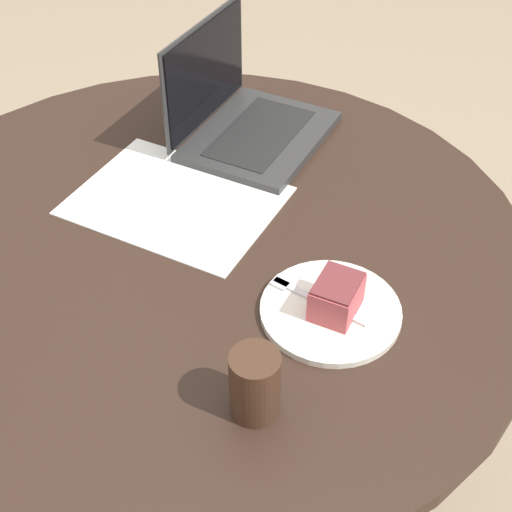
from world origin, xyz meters
The scene contains 8 objects.
ground_plane centered at (0.00, 0.00, 0.00)m, with size 12.00×12.00×0.00m, color gray.
dining_table centered at (0.00, 0.00, 0.61)m, with size 1.21×1.21×0.75m.
paper_document centered at (0.07, -0.09, 0.75)m, with size 0.40×0.32×0.00m.
plate centered at (-0.28, 0.09, 0.76)m, with size 0.22×0.22×0.01m.
cake_slice centered at (-0.29, 0.09, 0.79)m, with size 0.07×0.09×0.06m.
fork centered at (-0.24, 0.08, 0.77)m, with size 0.17×0.06×0.00m.
coffee_glass centered at (-0.24, 0.30, 0.81)m, with size 0.07×0.07×0.11m.
laptop centered at (0.03, -0.34, 0.79)m, with size 0.28×0.34×0.24m.
Camera 1 is at (-0.45, 0.85, 1.58)m, focal length 50.00 mm.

